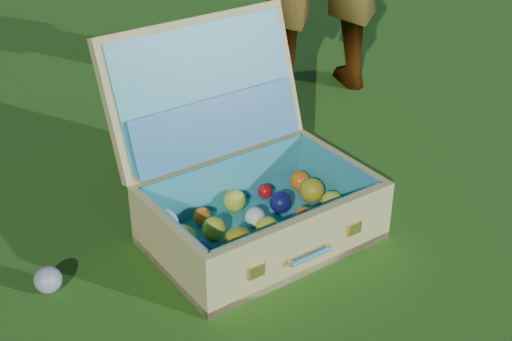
# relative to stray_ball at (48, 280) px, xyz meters

# --- Properties ---
(ground) EXTENTS (60.00, 60.00, 0.00)m
(ground) POSITION_rel_stray_ball_xyz_m (0.46, 0.13, -0.03)
(ground) COLOR #215114
(ground) RESTS_ON ground
(stray_ball) EXTENTS (0.07, 0.07, 0.07)m
(stray_ball) POSITION_rel_stray_ball_xyz_m (0.00, 0.00, 0.00)
(stray_ball) COLOR teal
(stray_ball) RESTS_ON ground
(suitcase) EXTENTS (0.73, 0.71, 0.52)m
(suitcase) POSITION_rel_stray_ball_xyz_m (0.49, 0.18, 0.11)
(suitcase) COLOR tan
(suitcase) RESTS_ON ground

